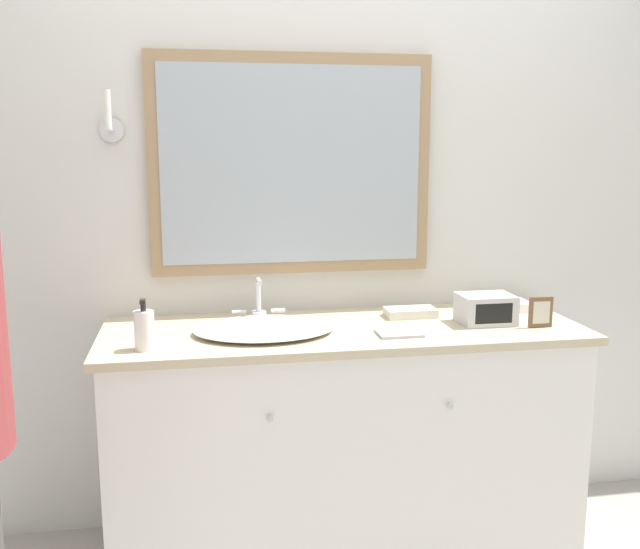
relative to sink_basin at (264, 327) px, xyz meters
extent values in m
cube|color=silver|center=(0.30, 0.36, 0.37)|extent=(8.00, 0.06, 2.55)
cube|color=#997A56|center=(0.15, 0.31, 0.57)|extent=(1.10, 0.04, 0.85)
cube|color=#9EA8B2|center=(0.15, 0.29, 0.57)|extent=(1.01, 0.01, 0.76)
cylinder|color=silver|center=(-0.52, 0.32, 0.70)|extent=(0.09, 0.01, 0.09)
cylinder|color=silver|center=(-0.52, 0.27, 0.70)|extent=(0.02, 0.10, 0.02)
cylinder|color=white|center=(-0.52, 0.22, 0.77)|extent=(0.02, 0.02, 0.14)
cube|color=white|center=(0.30, 0.02, -0.47)|extent=(1.71, 0.58, 0.85)
cube|color=#C6B793|center=(0.30, 0.02, -0.03)|extent=(1.76, 0.61, 0.03)
sphere|color=silver|center=(-0.01, -0.28, -0.24)|extent=(0.02, 0.02, 0.02)
sphere|color=silver|center=(0.61, -0.28, -0.24)|extent=(0.02, 0.02, 0.02)
ellipsoid|color=white|center=(0.00, -0.01, 0.00)|extent=(0.51, 0.38, 0.03)
cylinder|color=silver|center=(0.00, 0.20, 0.00)|extent=(0.06, 0.06, 0.03)
cylinder|color=silver|center=(0.00, 0.20, 0.07)|extent=(0.02, 0.02, 0.12)
cylinder|color=silver|center=(0.00, 0.17, 0.14)|extent=(0.02, 0.07, 0.02)
cylinder|color=white|center=(-0.08, 0.20, 0.01)|extent=(0.06, 0.02, 0.02)
cylinder|color=white|center=(0.08, 0.20, 0.01)|extent=(0.06, 0.02, 0.02)
cylinder|color=white|center=(-0.41, -0.15, 0.05)|extent=(0.07, 0.07, 0.13)
cylinder|color=black|center=(-0.41, -0.15, 0.13)|extent=(0.02, 0.02, 0.04)
cube|color=black|center=(-0.41, -0.16, 0.15)|extent=(0.02, 0.03, 0.01)
cube|color=#BCBCC1|center=(0.84, -0.01, 0.04)|extent=(0.20, 0.15, 0.11)
cube|color=black|center=(0.84, -0.09, 0.04)|extent=(0.14, 0.01, 0.07)
cube|color=brown|center=(1.01, -0.11, 0.04)|extent=(0.09, 0.01, 0.11)
cube|color=beige|center=(1.01, -0.11, 0.04)|extent=(0.06, 0.00, 0.08)
cube|color=silver|center=(0.59, 0.14, 0.00)|extent=(0.20, 0.11, 0.03)
cube|color=white|center=(1.01, 0.18, 0.00)|extent=(0.17, 0.12, 0.03)
cube|color=#ADADB2|center=(0.47, -0.11, -0.01)|extent=(0.15, 0.12, 0.01)
camera|label=1|loc=(-0.23, -2.47, 0.65)|focal=40.00mm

